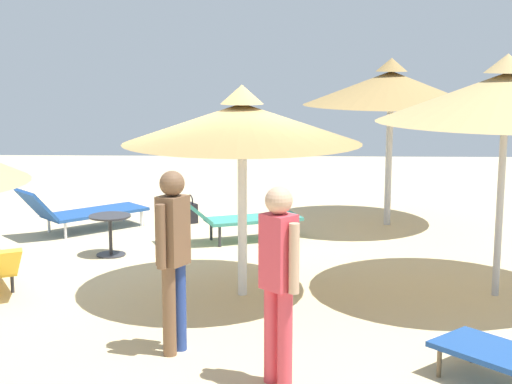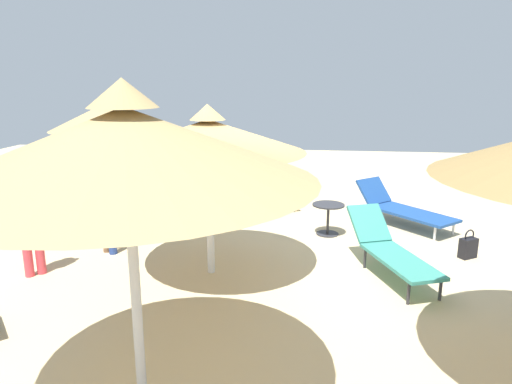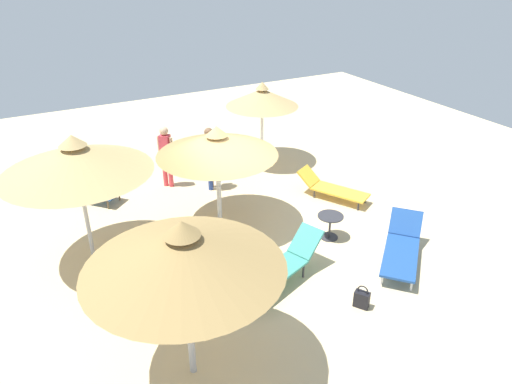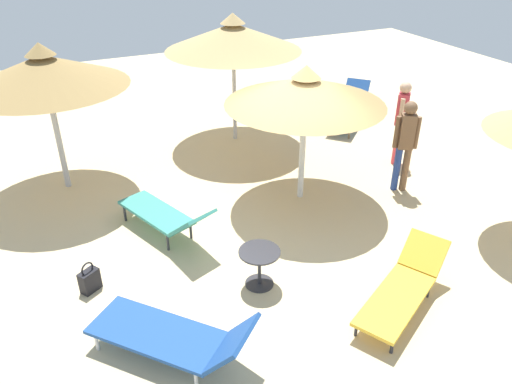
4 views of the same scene
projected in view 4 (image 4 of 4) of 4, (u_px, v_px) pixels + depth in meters
The scene contains 12 objects.
ground at pixel (278, 217), 8.80m from camera, with size 24.00×24.00×0.10m, color beige.
parasol_umbrella_edge at pixel (44, 71), 8.55m from camera, with size 2.89×2.89×2.78m.
parasol_umbrella_front at pixel (305, 91), 8.33m from camera, with size 2.78×2.78×2.50m.
parasol_umbrella_near_right at pixel (233, 37), 10.53m from camera, with size 2.97×2.97×2.85m.
lounge_chair_far_left at pixel (349, 109), 12.35m from camera, with size 1.82×1.92×0.89m.
lounge_chair_near_left at pixel (403, 287), 6.62m from camera, with size 1.42×1.96×0.67m.
lounge_chair_center at pixel (175, 336), 5.81m from camera, with size 1.99×1.88×0.78m.
lounge_chair_far_right at pixel (167, 216), 7.99m from camera, with size 2.06×1.23×0.83m.
person_standing_edge at pixel (406, 141), 9.07m from camera, with size 0.32×0.40×1.78m.
person_standing_back at pixel (401, 117), 10.12m from camera, with size 0.35×0.35×1.76m.
handbag at pixel (90, 280), 6.95m from camera, with size 0.28×0.32×0.48m.
side_table_round at pixel (259, 262), 6.95m from camera, with size 0.59×0.59×0.58m.
Camera 4 is at (6.56, -3.47, 4.72)m, focal length 34.59 mm.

